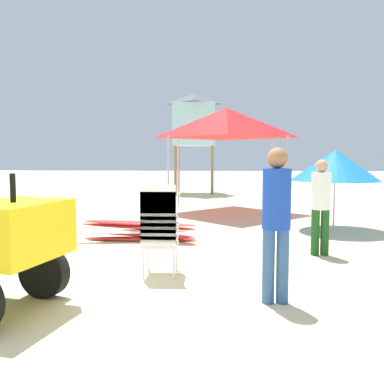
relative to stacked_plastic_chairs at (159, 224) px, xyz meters
The scene contains 8 objects.
ground 1.35m from the stacked_plastic_chairs, 117.25° to the right, with size 80.00×80.00×0.00m, color beige.
stacked_plastic_chairs is the anchor object (origin of this frame).
surfboard_pile 2.63m from the stacked_plastic_chairs, 106.60° to the left, with size 2.49×0.87×0.40m.
lifeguard_near_left 2.92m from the stacked_plastic_chairs, 29.65° to the left, with size 0.32×0.32×1.61m.
lifeguard_near_center 1.77m from the stacked_plastic_chairs, 33.69° to the right, with size 0.32×0.32×1.77m.
popup_canopy 7.18m from the stacked_plastic_chairs, 81.05° to the left, with size 3.11×3.11×3.05m.
lifeguard_tower 13.31m from the stacked_plastic_chairs, 90.60° to the left, with size 1.98×1.98×4.34m.
beach_umbrella_left 5.26m from the stacked_plastic_chairs, 48.75° to the left, with size 1.96×1.96×1.80m.
Camera 1 is at (1.27, -4.79, 1.69)m, focal length 40.10 mm.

